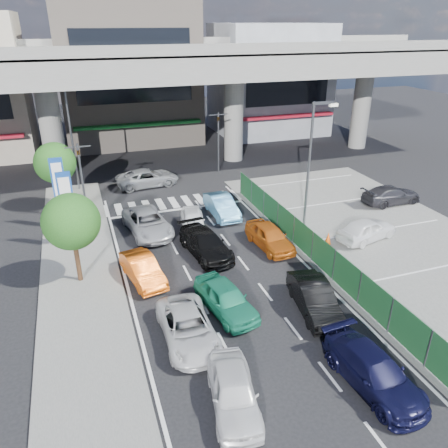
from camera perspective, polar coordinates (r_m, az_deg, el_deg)
name	(u,v)px	position (r m, az deg, el deg)	size (l,w,h in m)	color
ground	(235,298)	(21.48, 1.43, -9.64)	(120.00, 120.00, 0.00)	black
parking_lot	(395,245)	(28.11, 21.45, -2.55)	(12.00, 28.00, 0.06)	#5C5C59
sidewalk_left	(81,280)	(23.86, -18.19, -7.01)	(4.00, 30.00, 0.12)	#5C5C59
fence_run	(322,255)	(23.85, 12.65, -3.97)	(0.16, 22.00, 1.80)	#1B5028
expressway	(144,66)	(39.18, -10.40, 19.58)	(64.00, 14.00, 10.75)	slate
building_center	(127,70)	(50.11, -12.50, 19.06)	(14.00, 10.90, 15.00)	gray
building_east	(269,80)	(53.72, 5.84, 18.24)	(12.00, 10.90, 12.00)	gray
traffic_light_left	(80,163)	(29.70, -18.32, 7.56)	(1.60, 1.24, 5.20)	#595B60
traffic_light_right	(218,127)	(38.33, -0.75, 12.54)	(1.60, 1.24, 5.20)	#595B60
street_lamp_right	(312,156)	(27.27, 11.44, 8.68)	(1.65, 0.22, 8.00)	#595B60
street_lamp_left	(73,130)	(35.31, -19.12, 11.50)	(1.65, 0.22, 8.00)	#595B60
signboard_near	(67,200)	(26.18, -19.87, 3.01)	(0.80, 0.14, 4.70)	#595B60
signboard_far	(59,183)	(29.03, -20.76, 4.98)	(0.80, 0.14, 4.70)	#595B60
tree_near	(71,222)	(22.35, -19.32, 0.26)	(2.80, 2.80, 4.80)	#382314
tree_far	(55,163)	(32.29, -21.21, 7.45)	(2.80, 2.80, 4.80)	#382314
van_white_back_left	(234,391)	(16.05, 1.26, -21.03)	(1.56, 3.89, 1.32)	white
minivan_navy_back	(374,371)	(17.58, 18.96, -17.75)	(1.85, 4.54, 1.32)	black
sedan_white_mid_left	(188,328)	(18.73, -4.75, -13.34)	(2.06, 4.46, 1.24)	silver
taxi_teal_mid	(226,298)	(20.24, 0.22, -9.69)	(1.63, 4.05, 1.38)	#1D8562
hatch_black_mid_right	(314,298)	(20.67, 11.73, -9.48)	(1.46, 4.18, 1.38)	black
taxi_orange_left	(142,269)	(22.90, -10.60, -5.84)	(1.34, 3.85, 1.27)	orange
sedan_black_mid	(206,244)	(24.94, -2.42, -2.58)	(1.89, 4.65, 1.35)	black
taxi_orange_right	(270,237)	(25.83, 5.99, -1.64)	(1.63, 4.05, 1.38)	#BA5814
wagon_silver_front_left	(148,223)	(27.85, -9.95, 0.17)	(2.29, 4.97, 1.38)	#A0A2A7
sedan_white_front_mid	(193,220)	(28.01, -4.10, 0.51)	(1.48, 3.68, 1.26)	white
kei_truck_front_right	(222,206)	(29.93, -0.32, 2.37)	(1.46, 4.19, 1.38)	#4C90BC
crossing_wagon_silver	(148,178)	(36.00, -9.95, 5.96)	(2.29, 4.97, 1.38)	gray
parked_sedan_white	(367,229)	(27.82, 18.15, -0.66)	(1.62, 4.03, 1.37)	white
parked_sedan_dgrey	(391,195)	(34.08, 21.00, 3.57)	(1.82, 4.48, 1.30)	#2B2A2F
traffic_cone	(328,238)	(26.79, 13.44, -1.82)	(0.38, 0.38, 0.74)	#F6540D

